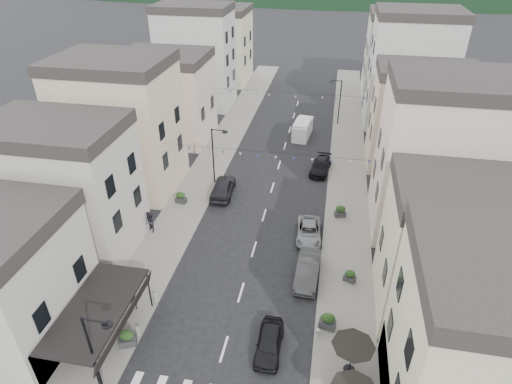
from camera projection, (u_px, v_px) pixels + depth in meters
sidewalk_left at (217, 155)px, 49.77m from camera, size 4.00×76.00×0.12m
sidewalk_right at (347, 166)px, 47.42m from camera, size 4.00×76.00×0.12m
bistro_building at (505, 362)px, 20.32m from camera, size 10.00×8.00×10.00m
boutique_awning at (100, 310)px, 25.56m from camera, size 3.77×7.50×3.28m
buildings_row_left at (171, 85)px, 52.49m from camera, size 10.20×54.16×14.00m
buildings_row_right at (419, 102)px, 46.86m from camera, size 10.20×54.16×14.50m
streetlamp_left_near at (95, 348)px, 22.52m from camera, size 1.70×0.56×6.00m
streetlamp_left_far at (215, 150)px, 42.58m from camera, size 1.70×0.56×6.00m
streetlamp_right_far at (338, 98)px, 55.79m from camera, size 1.70×0.56×6.00m
bollards at (222, 351)px, 26.26m from camera, size 11.66×10.26×0.60m
bunting_near at (267, 156)px, 37.29m from camera, size 19.00×0.28×0.62m
bunting_far at (289, 95)px, 50.66m from camera, size 19.00×0.28×0.62m
parked_car_a at (269, 342)px, 26.52m from camera, size 1.61×3.91×1.33m
parked_car_b at (308, 270)px, 31.98m from camera, size 1.80×4.75×1.55m
parked_car_c at (309, 232)px, 36.26m from camera, size 2.38×4.61×1.24m
parked_car_d at (321, 166)px, 46.14m from camera, size 2.44×4.73×1.31m
parked_car_e at (223, 187)px, 42.03m from camera, size 2.29×5.05×1.68m
delivery_van at (302, 129)px, 53.65m from camera, size 2.30×4.82×2.23m
pedestrian_a at (133, 299)px, 29.23m from camera, size 0.65×0.48×1.64m
pedestrian_b at (150, 222)px, 36.60m from camera, size 1.21×1.15×1.97m
planter_la at (127, 338)px, 26.73m from camera, size 1.24×0.96×1.23m
planter_lb at (181, 197)px, 40.74m from camera, size 1.12×0.74×1.16m
planter_ra at (328, 321)px, 27.90m from camera, size 1.17×0.79×1.21m
planter_rb at (350, 276)px, 31.67m from camera, size 1.01×0.78×1.00m
planter_rc at (340, 211)px, 38.79m from camera, size 1.12×0.83×1.12m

